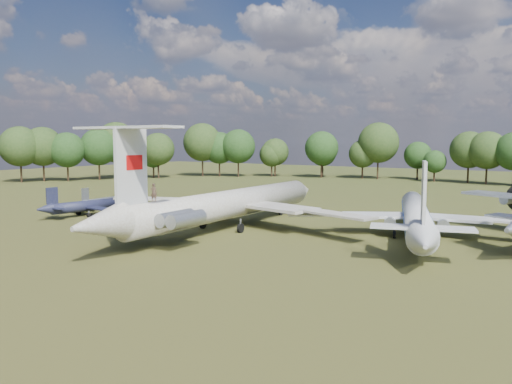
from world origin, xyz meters
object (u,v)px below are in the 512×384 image
Objects in this scene: tu104_jet at (416,221)px; small_prop_northwest at (105,203)px; person_on_il62 at (154,192)px; il62_airliner at (230,209)px; small_prop_west at (85,208)px.

small_prop_northwest is at bearing 166.06° from tu104_jet.
person_on_il62 is (-21.32, -21.13, 3.93)m from tu104_jet.
il62_airliner is 23.00m from tu104_jet.
tu104_jet is 50.54m from small_prop_northwest.
tu104_jet is at bearing 15.96° from il62_airliner.
small_prop_northwest is at bearing -53.29° from person_on_il62.
tu104_jet is 2.52× the size of small_prop_west.
il62_airliner is 26.59× the size of person_on_il62.
il62_airliner reaches higher than small_prop_northwest.
tu104_jet is 21.12× the size of person_on_il62.
small_prop_northwest is 34.08m from person_on_il62.
small_prop_west is 7.92m from small_prop_northwest.
tu104_jet is at bearing 20.53° from small_prop_west.
small_prop_west is at bearing -173.53° from il62_airliner.
il62_airliner is 28.73m from small_prop_northwest.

